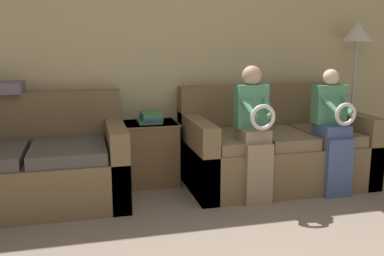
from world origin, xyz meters
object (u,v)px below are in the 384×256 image
side_shelf (151,152)px  throw_pillow (2,87)px  book_stack (151,118)px  couch_main (273,150)px  floor_lamp (357,44)px  couch_side (31,166)px  child_left_seated (254,127)px  child_right_seated (333,127)px

side_shelf → throw_pillow: throw_pillow is taller
book_stack → throw_pillow: (-1.36, 0.09, 0.33)m
throw_pillow → couch_main: bearing=-7.7°
book_stack → floor_lamp: (2.31, 0.04, 0.71)m
couch_side → floor_lamp: size_ratio=1.02×
throw_pillow → child_left_seated: bearing=-19.5°
couch_side → throw_pillow: 0.79m
throw_pillow → floor_lamp: bearing=-0.8°
couch_main → book_stack: (-1.22, 0.26, 0.34)m
child_left_seated → book_stack: (-0.82, 0.69, 0.01)m
floor_lamp → child_right_seated: bearing=-133.6°
side_shelf → floor_lamp: size_ratio=0.39×
couch_main → child_right_seated: size_ratio=1.54×
throw_pillow → book_stack: bearing=-3.7°
child_left_seated → throw_pillow: 2.34m
child_left_seated → side_shelf: child_left_seated is taller
throw_pillow → side_shelf: bearing=-3.3°
couch_main → child_left_seated: (-0.40, -0.43, 0.34)m
couch_main → child_left_seated: size_ratio=1.49×
floor_lamp → throw_pillow: 3.69m
child_right_seated → throw_pillow: 3.10m
side_shelf → floor_lamp: bearing=0.7°
child_right_seated → side_shelf: 1.79m
child_right_seated → floor_lamp: bearing=46.4°
child_right_seated → side_shelf: size_ratio=1.86×
couch_main → side_shelf: couch_main is taller
child_right_seated → throw_pillow: child_right_seated is taller
couch_main → side_shelf: size_ratio=2.87×
book_stack → side_shelf: bearing=99.3°
child_right_seated → couch_main: bearing=132.6°
couch_side → child_left_seated: size_ratio=1.37×
book_stack → couch_side: bearing=-167.2°
child_left_seated → floor_lamp: size_ratio=0.74×
couch_side → child_right_seated: 2.79m
couch_main → child_right_seated: child_right_seated is taller
child_right_seated → book_stack: 1.76m
side_shelf → couch_side: bearing=-166.8°
side_shelf → throw_pillow: bearing=176.7°
child_left_seated → child_right_seated: child_left_seated is taller
child_left_seated → child_right_seated: size_ratio=1.04×
child_right_seated → throw_pillow: size_ratio=3.19×
child_right_seated → throw_pillow: bearing=165.3°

